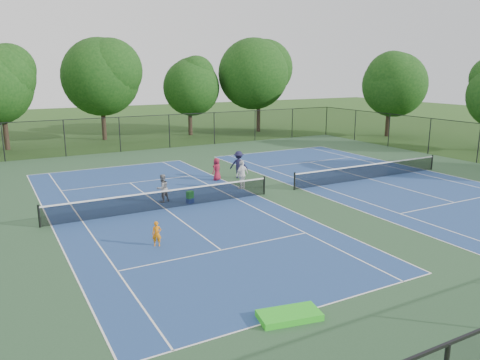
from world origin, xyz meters
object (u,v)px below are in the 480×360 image
tree_back_b (100,73)px  child_player (157,234)px  tree_side_e (391,81)px  bystander_a (242,175)px  bystander_b (239,165)px  ball_crate (190,201)px  tree_back_a (0,80)px  tree_back_d (259,71)px  ball_hopper (190,195)px  instructor (162,188)px  tree_back_c (189,84)px  bystander_c (217,169)px

tree_back_b → child_player: tree_back_b is taller
tree_side_e → bystander_a: (-24.50, -12.21, -4.95)m
bystander_b → ball_crate: bearing=71.2°
tree_back_a → tree_back_d: size_ratio=0.88×
tree_side_e → ball_crate: bearing=-154.5°
tree_back_b → tree_side_e: size_ratio=1.13×
tree_back_d → child_player: 36.76m
tree_side_e → ball_hopper: tree_side_e is taller
ball_hopper → tree_back_a: bearing=107.7°
child_player → instructor: size_ratio=0.68×
tree_back_a → tree_back_c: bearing=3.2°
tree_side_e → bystander_b: (-23.34, -9.67, -4.91)m
bystander_b → tree_back_b: bearing=-46.7°
tree_back_c → bystander_a: 24.54m
tree_back_b → bystander_a: (2.50, -24.21, -5.74)m
ball_crate → bystander_a: bearing=19.4°
child_player → bystander_b: (8.72, 9.05, 0.38)m
tree_back_a → tree_back_c: tree_back_a is taller
bystander_a → bystander_c: (-0.37, 2.67, -0.13)m
bystander_b → bystander_c: bearing=28.5°
bystander_c → tree_side_e: bearing=172.7°
tree_side_e → bystander_c: size_ratio=6.10×
tree_back_a → child_player: bearing=-82.2°
tree_back_a → ball_crate: 25.47m
tree_side_e → ball_hopper: 31.99m
bystander_c → child_player: bearing=23.7°
tree_back_b → tree_side_e: (27.00, -12.00, -0.79)m
tree_back_d → ball_crate: 30.70m
tree_back_a → tree_side_e: 37.36m
tree_back_b → instructor: tree_back_b is taller
tree_back_c → bystander_b: (-5.34, -20.67, -4.58)m
tree_back_c → bystander_a: tree_back_c is taller
tree_back_a → tree_back_d: (26.00, 0.00, 0.79)m
instructor → bystander_b: bearing=-172.8°
tree_back_b → child_player: (-5.06, -30.72, -6.08)m
tree_back_a → bystander_a: 25.54m
ball_crate → tree_back_d: bearing=52.0°
instructor → tree_back_a: bearing=-92.8°
tree_back_a → tree_back_c: size_ratio=1.09×
tree_back_c → instructor: (-11.66, -23.70, -4.72)m
tree_back_a → ball_hopper: bearing=-72.3°
instructor → bystander_a: bystander_a is taller
tree_back_d → instructor: size_ratio=6.80×
bystander_b → bystander_c: (-1.53, 0.14, -0.17)m
bystander_b → tree_back_d: bearing=-90.4°
instructor → ball_hopper: size_ratio=3.93×
tree_back_b → ball_crate: size_ratio=28.73×
tree_back_d → ball_crate: (-18.45, -23.60, -6.69)m
tree_back_b → tree_back_c: bearing=-6.3°
bystander_b → bystander_c: bystander_b is taller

